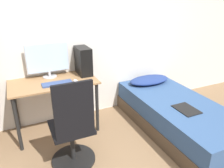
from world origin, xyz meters
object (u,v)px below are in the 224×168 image
object	(u,v)px
bed	(177,116)
keyboard	(57,83)
monitor	(48,59)
office_chair	(73,134)
pc_tower	(83,61)

from	to	relation	value
bed	keyboard	distance (m)	1.71
bed	monitor	size ratio (longest dim) A/B	3.51
office_chair	monitor	size ratio (longest dim) A/B	1.88
office_chair	keyboard	xyz separation A→B (m)	(-0.00, 0.65, 0.35)
keyboard	pc_tower	world-z (taller)	pc_tower
monitor	office_chair	bearing A→B (deg)	-87.52
bed	pc_tower	xyz separation A→B (m)	(-1.09, 0.81, 0.72)
office_chair	bed	world-z (taller)	office_chair
bed	pc_tower	world-z (taller)	pc_tower
bed	monitor	xyz separation A→B (m)	(-1.56, 0.89, 0.78)
pc_tower	keyboard	bearing A→B (deg)	-151.69
office_chair	pc_tower	bearing A→B (deg)	64.24
keyboard	pc_tower	distance (m)	0.52
office_chair	pc_tower	size ratio (longest dim) A/B	2.75
office_chair	pc_tower	xyz separation A→B (m)	(0.43, 0.88, 0.53)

